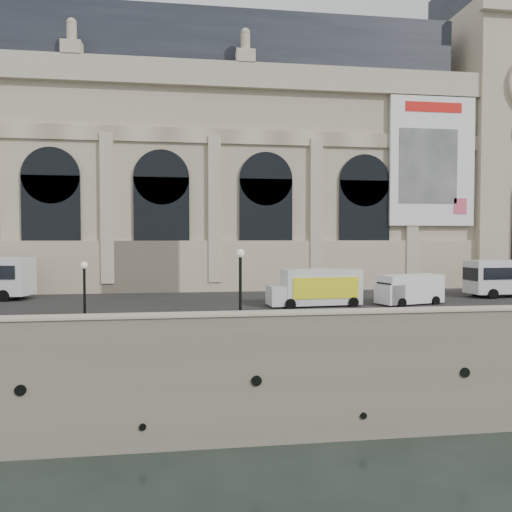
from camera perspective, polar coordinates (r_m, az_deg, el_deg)
The scene contains 10 objects.
ground at distance 28.61m, azimuth -4.21°, elevation -21.11°, with size 260.00×260.00×0.00m, color black.
quay at distance 61.82m, azimuth -6.34°, elevation -5.60°, with size 160.00×70.00×6.00m, color gray.
street at distance 40.62m, azimuth -5.52°, elevation -5.33°, with size 160.00×24.00×0.06m, color #2D2D2D.
parapet at distance 27.30m, azimuth -4.33°, elevation -7.73°, with size 160.00×1.40×1.21m.
museum at distance 57.89m, azimuth -12.31°, elevation 10.45°, with size 69.00×18.70×29.10m.
clock_pavilion at distance 65.99m, azimuth 25.62°, elevation 12.50°, with size 13.00×14.72×36.70m.
van_c at distance 40.88m, azimuth 16.88°, elevation -3.70°, with size 5.63×3.30×2.36m.
box_truck at distance 38.51m, azimuth 6.88°, elevation -3.63°, with size 7.24×2.95×2.86m.
lamp_left at distance 29.74m, azimuth -19.00°, elevation -4.41°, with size 0.40×0.40×3.94m.
lamp_right at distance 28.19m, azimuth -1.80°, elevation -3.94°, with size 0.47×0.47×4.64m.
Camera 1 is at (-1.68, -26.24, 11.27)m, focal length 35.00 mm.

